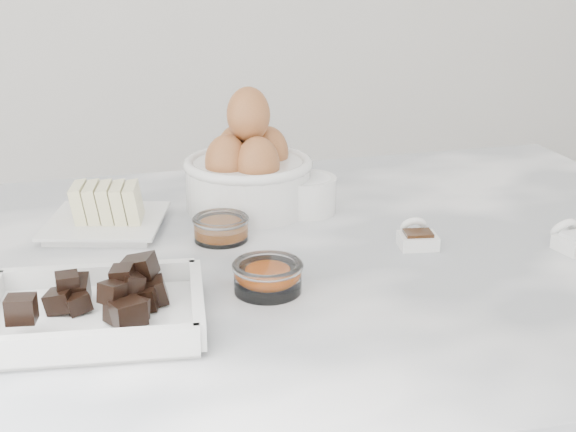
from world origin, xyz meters
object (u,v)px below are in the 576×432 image
at_px(honey_bowl, 221,228).
at_px(zest_bowl, 268,276).
at_px(chocolate_dish, 92,305).
at_px(sugar_ramekin, 306,193).
at_px(egg_bowl, 248,170).
at_px(butter_plate, 103,213).
at_px(vanilla_spoon, 417,237).
at_px(salt_spoon, 574,239).

bearing_deg(honey_bowl, zest_bowl, -82.86).
distance_m(chocolate_dish, sugar_ramekin, 0.41).
bearing_deg(sugar_ramekin, egg_bowl, 155.66).
distance_m(butter_plate, vanilla_spoon, 0.41).
height_order(sugar_ramekin, vanilla_spoon, sugar_ramekin).
height_order(sugar_ramekin, egg_bowl, egg_bowl).
bearing_deg(salt_spoon, honey_bowl, 160.99).
xyz_separation_m(butter_plate, vanilla_spoon, (0.38, -0.16, -0.01)).
height_order(egg_bowl, honey_bowl, egg_bowl).
bearing_deg(butter_plate, honey_bowl, -28.85).
distance_m(sugar_ramekin, zest_bowl, 0.27).
relative_size(sugar_ramekin, vanilla_spoon, 1.35).
bearing_deg(vanilla_spoon, sugar_ramekin, 121.27).
relative_size(zest_bowl, salt_spoon, 1.19).
bearing_deg(chocolate_dish, sugar_ramekin, 42.49).
xyz_separation_m(sugar_ramekin, honey_bowl, (-0.14, -0.08, -0.01)).
distance_m(sugar_ramekin, egg_bowl, 0.09).
distance_m(zest_bowl, salt_spoon, 0.40).
bearing_deg(chocolate_dish, zest_bowl, 10.82).
bearing_deg(sugar_ramekin, chocolate_dish, -137.51).
distance_m(egg_bowl, honey_bowl, 0.13).
height_order(honey_bowl, salt_spoon, salt_spoon).
bearing_deg(egg_bowl, salt_spoon, -35.44).
xyz_separation_m(honey_bowl, salt_spoon, (0.42, -0.14, -0.00)).
relative_size(egg_bowl, salt_spoon, 2.74).
height_order(butter_plate, zest_bowl, butter_plate).
height_order(sugar_ramekin, honey_bowl, sugar_ramekin).
bearing_deg(butter_plate, zest_bowl, -56.18).
height_order(butter_plate, honey_bowl, butter_plate).
distance_m(egg_bowl, vanilla_spoon, 0.26).
bearing_deg(zest_bowl, honey_bowl, 97.14).
bearing_deg(sugar_ramekin, vanilla_spoon, -58.73).
xyz_separation_m(chocolate_dish, salt_spoon, (0.59, 0.06, -0.01)).
bearing_deg(chocolate_dish, vanilla_spoon, 16.35).
bearing_deg(vanilla_spoon, butter_plate, 156.60).
xyz_separation_m(chocolate_dish, sugar_ramekin, (0.30, 0.28, 0.00)).
xyz_separation_m(honey_bowl, vanilla_spoon, (0.23, -0.08, -0.00)).
distance_m(chocolate_dish, butter_plate, 0.28).
height_order(honey_bowl, zest_bowl, zest_bowl).
distance_m(egg_bowl, zest_bowl, 0.28).
bearing_deg(sugar_ramekin, butter_plate, 179.48).
bearing_deg(zest_bowl, chocolate_dish, -169.18).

